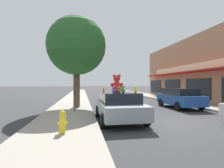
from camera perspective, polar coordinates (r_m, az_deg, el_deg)
ground_plane at (r=9.30m, az=20.91°, el=-11.50°), size 260.00×260.00×0.00m
sidewalk_near at (r=8.08m, az=-15.63°, el=-12.78°), size 2.99×90.00×0.13m
plush_art_car at (r=8.85m, az=2.32°, el=-7.09°), size 2.11×4.23×1.44m
teddy_bear_giant at (r=9.01m, az=1.57°, el=0.17°), size 0.70×0.48×0.92m
teddy_bear_teal at (r=9.60m, az=2.43°, el=-1.43°), size 0.25×0.25×0.37m
teddy_bear_white at (r=9.08m, az=3.91°, el=-1.48°), size 0.29×0.19×0.38m
teddy_bear_orange at (r=9.28m, az=-2.79°, el=-1.89°), size 0.14×0.17×0.23m
teddy_bear_yellow at (r=7.99m, az=7.71°, el=-1.90°), size 0.23×0.20×0.32m
teddy_bear_blue at (r=9.79m, az=0.45°, el=-1.62°), size 0.21×0.18×0.29m
teddy_bear_brown at (r=7.98m, az=2.27°, el=-1.90°), size 0.24×0.18×0.32m
teddy_bear_purple at (r=8.03m, az=0.74°, el=-1.87°), size 0.24×0.16×0.33m
teddy_bear_green at (r=8.49m, az=3.51°, el=-1.70°), size 0.26×0.20×0.35m
parked_car_far_center at (r=14.38m, az=21.16°, el=-4.09°), size 2.01×4.14×1.51m
street_tree at (r=13.58m, az=-11.48°, el=12.08°), size 4.38×4.38×6.77m
fire_hydrant at (r=6.54m, az=-15.87°, el=-11.71°), size 0.33×0.22×0.79m
parking_meter at (r=11.10m, az=-12.14°, el=-4.68°), size 0.14×0.10×1.27m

